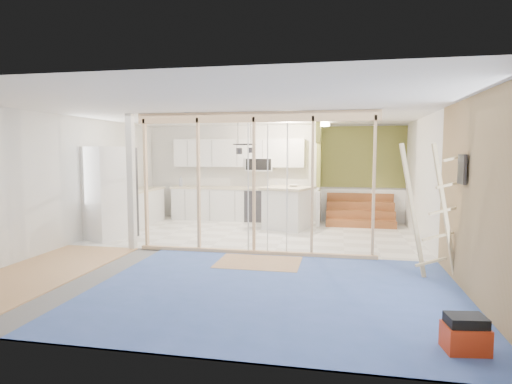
% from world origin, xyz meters
% --- Properties ---
extents(room, '(7.01, 8.01, 2.61)m').
position_xyz_m(room, '(0.00, 0.00, 1.30)').
color(room, slate).
rests_on(room, ground).
extents(floor_overlays, '(7.00, 8.00, 0.03)m').
position_xyz_m(floor_overlays, '(0.07, 0.06, 0.01)').
color(floor_overlays, white).
rests_on(floor_overlays, room).
extents(stud_frame, '(4.66, 0.14, 2.60)m').
position_xyz_m(stud_frame, '(-0.24, -0.00, 1.59)').
color(stud_frame, '#EABC8F').
rests_on(stud_frame, room).
extents(base_cabinets, '(4.45, 2.24, 0.93)m').
position_xyz_m(base_cabinets, '(-1.61, 3.36, 0.47)').
color(base_cabinets, silver).
rests_on(base_cabinets, room).
extents(upper_cabinets, '(3.60, 0.41, 0.85)m').
position_xyz_m(upper_cabinets, '(-0.84, 3.82, 1.82)').
color(upper_cabinets, silver).
rests_on(upper_cabinets, room).
extents(green_partition, '(2.25, 1.51, 2.60)m').
position_xyz_m(green_partition, '(2.04, 3.66, 0.94)').
color(green_partition, olive).
rests_on(green_partition, room).
extents(pot_rack, '(0.52, 0.52, 0.72)m').
position_xyz_m(pot_rack, '(-0.31, 1.89, 2.00)').
color(pot_rack, black).
rests_on(pot_rack, room).
extents(sheathing_panel, '(0.02, 4.00, 2.60)m').
position_xyz_m(sheathing_panel, '(3.48, -2.00, 1.30)').
color(sheathing_panel, '#9E7E55').
rests_on(sheathing_panel, room).
extents(electrical_panel, '(0.04, 0.30, 0.40)m').
position_xyz_m(electrical_panel, '(3.43, -1.40, 1.65)').
color(electrical_panel, '#36363B').
rests_on(electrical_panel, room).
extents(ceiling_light, '(0.32, 0.32, 0.08)m').
position_xyz_m(ceiling_light, '(1.40, 3.00, 2.54)').
color(ceiling_light, '#FFEABF').
rests_on(ceiling_light, room).
extents(fridge, '(1.15, 1.10, 1.99)m').
position_xyz_m(fridge, '(-3.11, 0.78, 1.00)').
color(fridge, white).
rests_on(fridge, room).
extents(island, '(1.34, 1.34, 1.04)m').
position_xyz_m(island, '(0.60, 2.70, 0.52)').
color(island, white).
rests_on(island, room).
extents(bowl, '(0.29, 0.29, 0.06)m').
position_xyz_m(bowl, '(0.72, 2.79, 1.07)').
color(bowl, silver).
rests_on(bowl, island).
extents(soap_bottle_a, '(0.14, 0.14, 0.29)m').
position_xyz_m(soap_bottle_a, '(-2.50, 3.63, 1.07)').
color(soap_bottle_a, '#9FA2B1').
rests_on(soap_bottle_a, base_cabinets).
extents(soap_bottle_b, '(0.11, 0.11, 0.19)m').
position_xyz_m(soap_bottle_b, '(0.16, 3.70, 1.03)').
color(soap_bottle_b, silver).
rests_on(soap_bottle_b, base_cabinets).
extents(toolbox, '(0.42, 0.34, 0.36)m').
position_xyz_m(toolbox, '(3.00, -3.40, 0.17)').
color(toolbox, '#B82F11').
rests_on(toolbox, room).
extents(ladder, '(1.06, 0.19, 1.99)m').
position_xyz_m(ladder, '(3.16, -1.03, 1.02)').
color(ladder, '#D5BA82').
rests_on(ladder, room).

